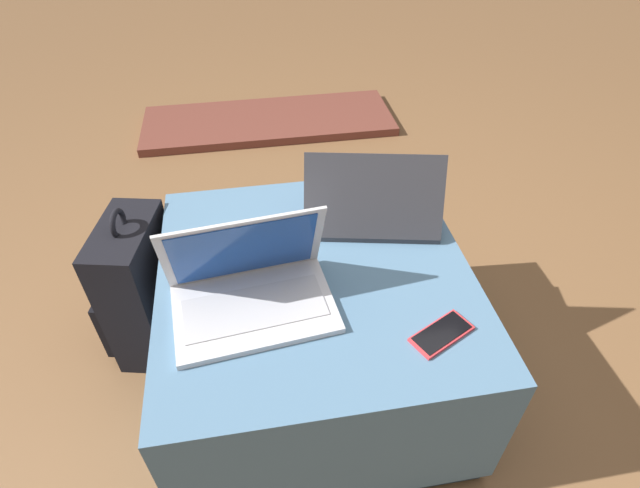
{
  "coord_description": "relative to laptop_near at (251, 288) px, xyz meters",
  "views": [
    {
      "loc": [
        -0.14,
        -0.91,
        1.38
      ],
      "look_at": [
        0.02,
        0.02,
        0.55
      ],
      "focal_mm": 28.0,
      "sensor_mm": 36.0,
      "label": 1
    }
  ],
  "objects": [
    {
      "name": "ground_plane",
      "position": [
        0.17,
        0.08,
        -0.52
      ],
      "size": [
        14.0,
        14.0,
        0.0
      ],
      "primitive_type": "plane",
      "color": "brown"
    },
    {
      "name": "ottoman",
      "position": [
        0.17,
        0.08,
        -0.28
      ],
      "size": [
        0.81,
        0.83,
        0.47
      ],
      "color": "#2A3D4E",
      "rests_on": "ground_plane"
    },
    {
      "name": "laptop_near",
      "position": [
        0.0,
        0.0,
        0.0
      ],
      "size": [
        0.4,
        0.29,
        0.25
      ],
      "rotation": [
        0.0,
        0.0,
        0.11
      ],
      "color": "silver",
      "rests_on": "ottoman"
    },
    {
      "name": "laptop_far",
      "position": [
        0.36,
        0.26,
        -0.0
      ],
      "size": [
        0.42,
        0.31,
        0.23
      ],
      "rotation": [
        0.0,
        0.0,
        2.94
      ],
      "color": "#333338",
      "rests_on": "ottoman"
    },
    {
      "name": "cell_phone",
      "position": [
        0.42,
        -0.17,
        -0.05
      ],
      "size": [
        0.16,
        0.13,
        0.01
      ],
      "rotation": [
        0.0,
        0.0,
        2.03
      ],
      "color": "red",
      "rests_on": "ottoman"
    },
    {
      "name": "backpack",
      "position": [
        -0.36,
        0.32,
        -0.29
      ],
      "size": [
        0.24,
        0.32,
        0.55
      ],
      "rotation": [
        0.0,
        0.0,
        -1.79
      ],
      "color": "black",
      "rests_on": "ground_plane"
    },
    {
      "name": "fireplace_hearth",
      "position": [
        0.17,
        1.78,
        -0.5
      ],
      "size": [
        1.4,
        0.5,
        0.04
      ],
      "color": "brown",
      "rests_on": "ground_plane"
    }
  ]
}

